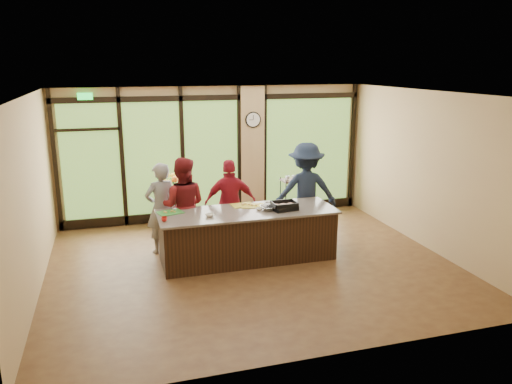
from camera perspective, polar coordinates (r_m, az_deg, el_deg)
floor at (r=8.98m, az=-0.45°, el=-8.32°), size 7.00×7.00×0.00m
ceiling at (r=8.29m, az=-0.49°, el=11.16°), size 7.00×7.00×0.00m
back_wall at (r=11.37m, az=-4.65°, el=4.42°), size 7.00×0.00×7.00m
left_wall at (r=8.29m, az=-24.40°, el=-0.66°), size 0.00×6.00×6.00m
right_wall at (r=10.03m, az=19.14°, el=2.30°), size 0.00×6.00×6.00m
window_wall at (r=11.38m, az=-3.79°, el=3.90°), size 6.90×0.12×3.00m
island_base at (r=9.09m, az=-0.98°, el=-5.05°), size 3.10×1.00×0.88m
countertop at (r=8.95m, az=-0.99°, el=-2.28°), size 3.20×1.10×0.04m
wall_clock at (r=11.33m, az=-0.34°, el=8.27°), size 0.36×0.04×0.36m
cook_left at (r=9.46m, az=-10.79°, el=-1.82°), size 0.73×0.60×1.73m
cook_midleft at (r=9.40m, az=-8.36°, el=-1.53°), size 1.05×0.92×1.82m
cook_midright at (r=9.64m, az=-2.94°, el=-1.31°), size 1.05×0.55×1.72m
cook_right at (r=10.12m, az=5.70°, el=0.13°), size 1.40×1.00×1.96m
roasting_pan at (r=9.01m, az=3.23°, el=-1.80°), size 0.49×0.41×0.08m
mixing_bowl at (r=8.99m, az=1.55°, el=-1.81°), size 0.37×0.37×0.08m
cutting_board_left at (r=8.95m, az=-9.80°, el=-2.32°), size 0.49×0.42×0.01m
cutting_board_center at (r=9.27m, az=-1.52°, el=-1.50°), size 0.44×0.35×0.01m
cutting_board_right at (r=9.23m, az=-0.39°, el=-1.57°), size 0.49×0.40×0.01m
prep_bowl_near at (r=8.64m, az=-5.32°, el=-2.65°), size 0.19×0.19×0.05m
prep_bowl_mid at (r=8.98m, az=0.38°, el=-1.95°), size 0.16×0.16×0.04m
prep_bowl_far at (r=9.45m, az=1.31°, el=-1.14°), size 0.12×0.12×0.03m
red_ramekin at (r=8.47m, az=-10.45°, el=-3.07°), size 0.13×0.13×0.08m
flower_stand at (r=11.02m, az=-10.10°, el=-2.02°), size 0.44×0.44×0.78m
flower_vase at (r=10.89m, az=-10.23°, el=0.62°), size 0.33×0.33×0.27m
bar_cart at (r=11.55m, az=4.67°, el=-0.00°), size 0.75×0.46×1.00m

